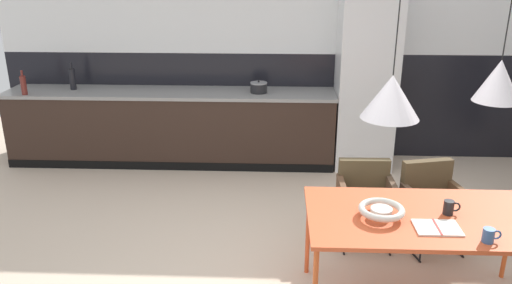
% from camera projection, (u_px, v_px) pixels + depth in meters
% --- Properties ---
extents(back_wall_splashback_dark, '(7.09, 0.12, 1.32)m').
position_uv_depth(back_wall_splashback_dark, '(285.00, 104.00, 6.54)').
color(back_wall_splashback_dark, black).
rests_on(back_wall_splashback_dark, ground).
extents(kitchen_counter, '(4.01, 0.63, 0.91)m').
position_uv_depth(kitchen_counter, '(172.00, 127.00, 6.33)').
color(kitchen_counter, '#33231C').
rests_on(kitchen_counter, ground).
extents(refrigerator_column, '(0.68, 0.60, 2.07)m').
position_uv_depth(refrigerator_column, '(365.00, 83.00, 6.04)').
color(refrigerator_column, silver).
rests_on(refrigerator_column, ground).
extents(dining_table, '(1.66, 0.89, 0.75)m').
position_uv_depth(dining_table, '(426.00, 221.00, 3.54)').
color(dining_table, '#D1532C').
rests_on(dining_table, ground).
extents(armchair_corner_seat, '(0.57, 0.56, 0.76)m').
position_uv_depth(armchair_corner_seat, '(432.00, 195.00, 4.45)').
color(armchair_corner_seat, brown).
rests_on(armchair_corner_seat, ground).
extents(armchair_near_window, '(0.50, 0.48, 0.74)m').
position_uv_depth(armchair_near_window, '(366.00, 190.00, 4.51)').
color(armchair_near_window, brown).
rests_on(armchair_near_window, ground).
extents(fruit_bowl, '(0.32, 0.32, 0.08)m').
position_uv_depth(fruit_bowl, '(381.00, 210.00, 3.49)').
color(fruit_bowl, silver).
rests_on(fruit_bowl, dining_table).
extents(open_book, '(0.30, 0.22, 0.02)m').
position_uv_depth(open_book, '(437.00, 228.00, 3.36)').
color(open_book, white).
rests_on(open_book, dining_table).
extents(mug_dark_espresso, '(0.12, 0.07, 0.10)m').
position_uv_depth(mug_dark_espresso, '(449.00, 207.00, 3.53)').
color(mug_dark_espresso, black).
rests_on(mug_dark_espresso, dining_table).
extents(mug_tall_blue, '(0.12, 0.07, 0.09)m').
position_uv_depth(mug_tall_blue, '(489.00, 235.00, 3.19)').
color(mug_tall_blue, '#335B93').
rests_on(mug_tall_blue, dining_table).
extents(cooking_pot, '(0.20, 0.20, 0.15)m').
position_uv_depth(cooking_pot, '(259.00, 87.00, 6.09)').
color(cooking_pot, black).
rests_on(cooking_pot, kitchen_counter).
extents(bottle_spice_small, '(0.07, 0.07, 0.33)m').
position_uv_depth(bottle_spice_small, '(72.00, 79.00, 6.21)').
color(bottle_spice_small, black).
rests_on(bottle_spice_small, kitchen_counter).
extents(bottle_oil_tall, '(0.07, 0.07, 0.29)m').
position_uv_depth(bottle_oil_tall, '(24.00, 85.00, 5.98)').
color(bottle_oil_tall, maroon).
rests_on(bottle_oil_tall, kitchen_counter).
extents(pendant_lamp_over_table_near, '(0.37, 0.37, 1.12)m').
position_uv_depth(pendant_lamp_over_table_near, '(391.00, 97.00, 3.21)').
color(pendant_lamp_over_table_near, black).
extents(pendant_lamp_over_table_far, '(0.29, 0.29, 1.01)m').
position_uv_depth(pendant_lamp_over_table_far, '(499.00, 81.00, 3.18)').
color(pendant_lamp_over_table_far, black).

